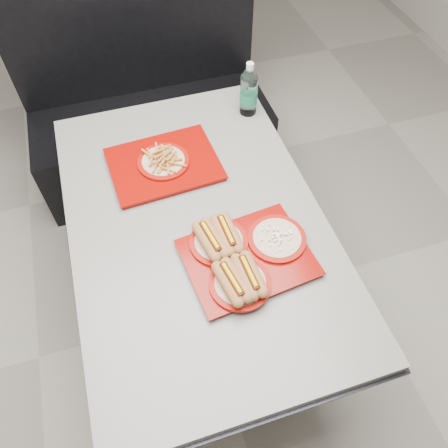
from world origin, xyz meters
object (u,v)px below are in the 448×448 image
object	(u,v)px
water_bottle	(249,92)
tray_near	(243,256)
diner_table	(198,245)
tray_far	(164,162)
booth_bench	(149,110)

from	to	relation	value
water_bottle	tray_near	bearing A→B (deg)	-110.63
diner_table	tray_far	distance (m)	0.35
booth_bench	tray_near	world-z (taller)	booth_bench
diner_table	water_bottle	size ratio (longest dim) A/B	5.89
tray_far	tray_near	bearing A→B (deg)	-73.20
diner_table	water_bottle	distance (m)	0.69
booth_bench	tray_far	xyz separation A→B (m)	(-0.05, -0.80, 0.37)
diner_table	booth_bench	size ratio (longest dim) A/B	1.05
booth_bench	tray_far	size ratio (longest dim) A/B	3.09
tray_near	diner_table	bearing A→B (deg)	114.99
tray_near	tray_far	distance (m)	0.53
diner_table	booth_bench	xyz separation A→B (m)	(0.00, 1.09, -0.18)
water_bottle	booth_bench	bearing A→B (deg)	122.64
booth_bench	tray_near	bearing A→B (deg)	-85.58
diner_table	tray_near	size ratio (longest dim) A/B	3.21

